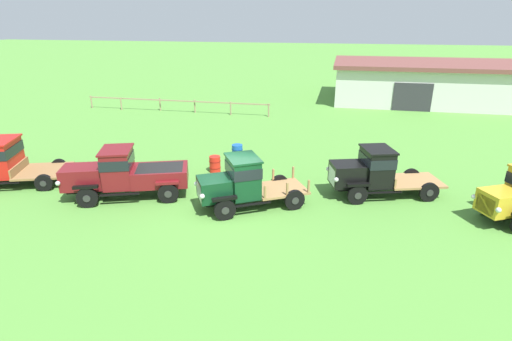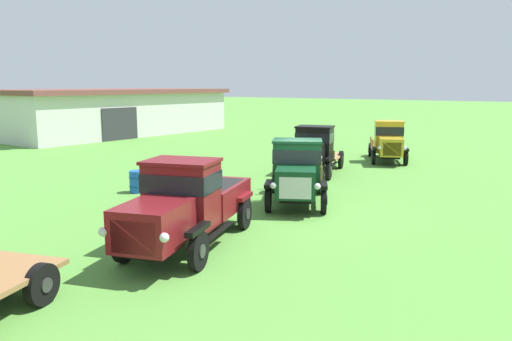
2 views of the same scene
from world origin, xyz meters
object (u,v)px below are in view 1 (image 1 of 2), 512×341
Objects in this scene: vintage_truck_far_side at (372,171)px; oil_drum_near_fence at (237,152)px; vintage_truck_second_in_line at (125,173)px; vintage_truck_midrow_center at (241,182)px; farm_shed at (437,82)px; oil_drum_beside_row at (215,164)px.

vintage_truck_far_side is 8.10m from oil_drum_near_fence.
vintage_truck_second_in_line is 11.06m from vintage_truck_far_side.
oil_drum_near_fence is at bearing 105.98° from vintage_truck_midrow_center.
vintage_truck_midrow_center is at bearing -74.02° from oil_drum_near_fence.
oil_drum_beside_row is at bearing -123.66° from farm_shed.
oil_drum_beside_row is at bearing -105.33° from oil_drum_near_fence.
farm_shed reaches higher than vintage_truck_far_side.
farm_shed is 3.61× the size of vintage_truck_far_side.
vintage_truck_midrow_center is at bearing -115.65° from farm_shed.
oil_drum_near_fence is (-14.39, -20.28, -1.46)m from farm_shed.
farm_shed is 22.35× the size of oil_drum_beside_row.
vintage_truck_far_side reaches higher than oil_drum_beside_row.
vintage_truck_second_in_line reaches higher than vintage_truck_midrow_center.
oil_drum_beside_row is 1.03× the size of oil_drum_near_fence.
vintage_truck_midrow_center is (5.31, -0.00, 0.04)m from vintage_truck_second_in_line.
vintage_truck_far_side reaches higher than oil_drum_near_fence.
farm_shed is at bearing 64.35° from vintage_truck_midrow_center.
oil_drum_near_fence is at bearing 153.48° from vintage_truck_far_side.
vintage_truck_midrow_center is at bearing -155.78° from vintage_truck_far_side.
oil_drum_near_fence is (3.57, 6.06, -0.72)m from vintage_truck_second_in_line.
vintage_truck_far_side is 6.19× the size of oil_drum_beside_row.
vintage_truck_second_in_line is at bearing -167.14° from vintage_truck_far_side.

